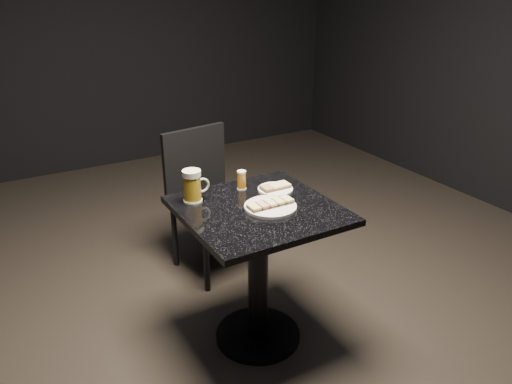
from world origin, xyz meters
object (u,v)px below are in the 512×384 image
chair (207,192)px  table (258,252)px  plate_small (275,190)px  beer_mug (193,186)px  plate_large (270,207)px  beer_tumbler (242,180)px

chair → table: bearing=-96.7°
plate_small → beer_mug: (-0.41, 0.09, 0.07)m
table → chair: 0.80m
plate_large → plate_small: bearing=51.7°
plate_large → plate_small: 0.20m
plate_large → plate_small: (0.13, 0.16, 0.00)m
plate_small → chair: (-0.08, 0.67, -0.25)m
plate_small → table: bearing=-144.1°
beer_mug → beer_tumbler: 0.27m
plate_large → table: bearing=140.8°
plate_large → beer_tumbler: 0.27m
plate_large → table: size_ratio=0.33×
plate_small → chair: chair is taller
table → beer_tumbler: beer_tumbler is taller
plate_large → chair: size_ratio=0.28×
plate_large → beer_mug: bearing=138.3°
plate_large → beer_tumbler: (-0.01, 0.26, 0.04)m
table → beer_mug: beer_mug is taller
table → chair: size_ratio=0.85×
plate_large → beer_tumbler: beer_tumbler is taller
beer_tumbler → plate_small: bearing=-37.6°
beer_mug → chair: size_ratio=0.18×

